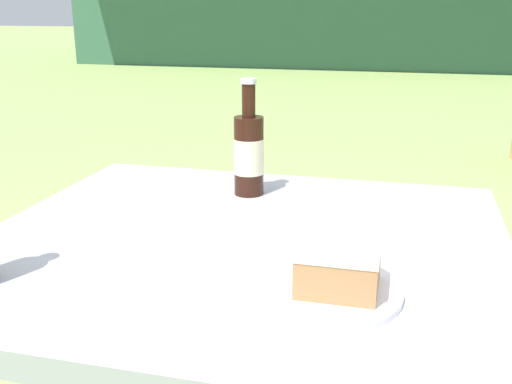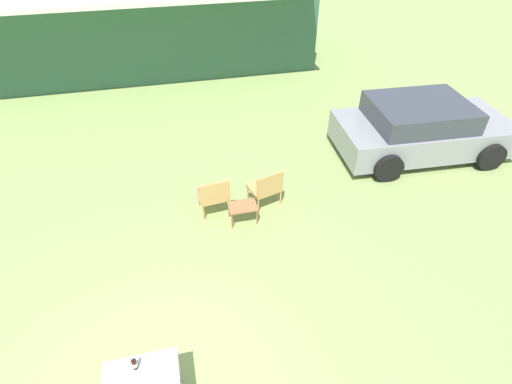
# 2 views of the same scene
# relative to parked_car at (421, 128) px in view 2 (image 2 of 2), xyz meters

# --- Properties ---
(cabin_building) EXTENTS (11.83, 5.00, 3.19)m
(cabin_building) POSITION_rel_parked_car_xyz_m (-6.59, 7.17, 0.98)
(cabin_building) COLOR #38664C
(cabin_building) RESTS_ON ground_plane
(parked_car) EXTENTS (3.99, 2.24, 1.28)m
(parked_car) POSITION_rel_parked_car_xyz_m (0.00, 0.00, 0.00)
(parked_car) COLOR gray
(parked_car) RESTS_ON ground_plane
(wicker_chair_cushioned) EXTENTS (0.61, 0.55, 0.81)m
(wicker_chair_cushioned) POSITION_rel_parked_car_xyz_m (-4.98, -1.07, -0.19)
(wicker_chair_cushioned) COLOR tan
(wicker_chair_cushioned) RESTS_ON ground_plane
(wicker_chair_plain) EXTENTS (0.68, 0.64, 0.81)m
(wicker_chair_plain) POSITION_rel_parked_car_xyz_m (-3.94, -1.09, -0.18)
(wicker_chair_plain) COLOR tan
(wicker_chair_plain) RESTS_ON ground_plane
(garden_side_table) EXTENTS (0.53, 0.37, 0.36)m
(garden_side_table) POSITION_rel_parked_car_xyz_m (-4.49, -1.45, -0.31)
(garden_side_table) COLOR #996B42
(garden_side_table) RESTS_ON ground_plane
(cola_bottle_near) EXTENTS (0.06, 0.06, 0.24)m
(cola_bottle_near) POSITION_rel_parked_car_xyz_m (-6.36, -4.42, 0.20)
(cola_bottle_near) COLOR black
(cola_bottle_near) RESTS_ON patio_table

